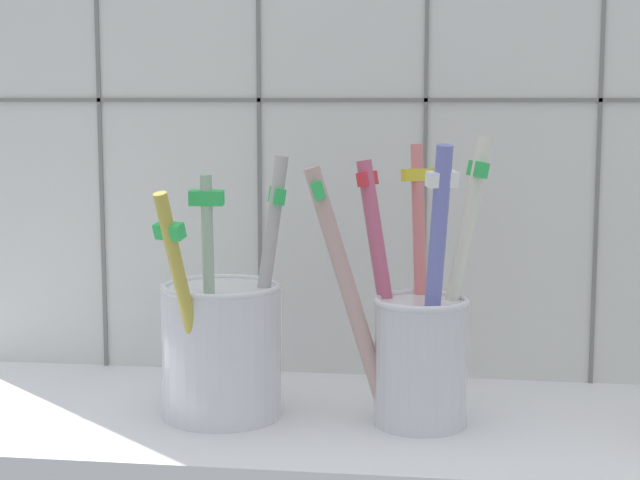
# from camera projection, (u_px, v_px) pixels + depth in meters

# --- Properties ---
(counter_slab) EXTENTS (0.64, 0.22, 0.02)m
(counter_slab) POSITION_uv_depth(u_px,v_px,m) (322.00, 429.00, 0.72)
(counter_slab) COLOR silver
(counter_slab) RESTS_ON ground
(tile_wall_back) EXTENTS (0.64, 0.02, 0.45)m
(tile_wall_back) POSITION_uv_depth(u_px,v_px,m) (343.00, 112.00, 0.81)
(tile_wall_back) COLOR silver
(tile_wall_back) RESTS_ON ground
(toothbrush_cup_left) EXTENTS (0.09, 0.11, 0.18)m
(toothbrush_cup_left) POSITION_uv_depth(u_px,v_px,m) (222.00, 344.00, 0.71)
(toothbrush_cup_left) COLOR silver
(toothbrush_cup_left) RESTS_ON counter_slab
(toothbrush_cup_right) EXTENTS (0.12, 0.08, 0.19)m
(toothbrush_cup_right) POSITION_uv_depth(u_px,v_px,m) (418.00, 341.00, 0.69)
(toothbrush_cup_right) COLOR silver
(toothbrush_cup_right) RESTS_ON counter_slab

